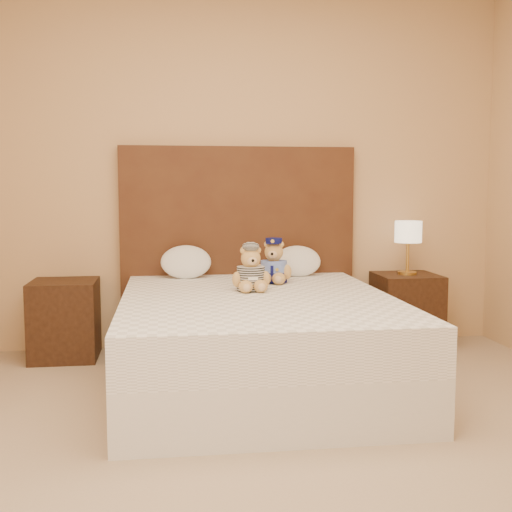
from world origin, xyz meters
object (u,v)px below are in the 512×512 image
(bed, at_px, (257,341))
(pillow_right, at_px, (298,260))
(nightstand_left, at_px, (65,320))
(lamp, at_px, (408,235))
(teddy_prisoner, at_px, (251,268))
(teddy_police, at_px, (274,261))
(nightstand_right, at_px, (406,310))
(pillow_left, at_px, (186,260))

(bed, relative_size, pillow_right, 5.85)
(bed, distance_m, nightstand_left, 1.48)
(lamp, bearing_deg, teddy_prisoner, -154.24)
(lamp, bearing_deg, teddy_police, -164.86)
(lamp, relative_size, teddy_prisoner, 1.41)
(pillow_right, bearing_deg, nightstand_right, -2.07)
(bed, relative_size, pillow_left, 5.54)
(nightstand_left, bearing_deg, nightstand_right, 0.00)
(pillow_left, bearing_deg, lamp, -1.04)
(pillow_left, bearing_deg, nightstand_right, -1.04)
(bed, bearing_deg, nightstand_right, 32.62)
(bed, height_order, nightstand_right, same)
(lamp, xyz_separation_m, pillow_left, (-1.65, 0.03, -0.17))
(bed, xyz_separation_m, pillow_left, (-0.40, 0.83, 0.40))
(teddy_police, distance_m, pillow_left, 0.67)
(pillow_left, bearing_deg, nightstand_left, -177.98)
(lamp, height_order, teddy_prisoner, lamp)
(pillow_left, distance_m, pillow_right, 0.82)
(bed, height_order, lamp, lamp)
(nightstand_right, bearing_deg, teddy_prisoner, -154.24)
(nightstand_right, height_order, pillow_right, pillow_right)
(nightstand_right, distance_m, teddy_police, 1.18)
(bed, height_order, pillow_left, pillow_left)
(bed, relative_size, nightstand_left, 3.64)
(bed, bearing_deg, pillow_right, 63.22)
(teddy_police, xyz_separation_m, teddy_prisoner, (-0.20, -0.32, -0.01))
(bed, distance_m, teddy_prisoner, 0.46)
(lamp, height_order, pillow_right, lamp)
(nightstand_left, bearing_deg, teddy_police, -11.32)
(teddy_prisoner, xyz_separation_m, pillow_left, (-0.39, 0.64, -0.01))
(teddy_police, relative_size, pillow_left, 0.84)
(teddy_prisoner, relative_size, pillow_right, 0.83)
(teddy_police, distance_m, pillow_right, 0.39)
(nightstand_left, relative_size, pillow_left, 1.52)
(pillow_left, relative_size, pillow_right, 1.06)
(nightstand_right, xyz_separation_m, teddy_police, (-1.06, -0.29, 0.43))
(nightstand_right, relative_size, pillow_left, 1.52)
(lamp, distance_m, teddy_prisoner, 1.41)
(bed, distance_m, pillow_right, 1.01)
(nightstand_right, distance_m, teddy_prisoner, 1.46)
(bed, bearing_deg, lamp, 32.62)
(nightstand_left, xyz_separation_m, pillow_right, (1.67, 0.03, 0.40))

